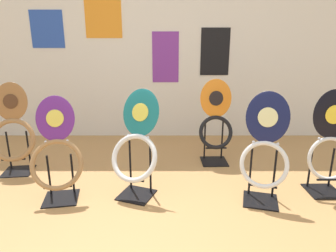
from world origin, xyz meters
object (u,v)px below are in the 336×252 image
(toilet_seat_display_navy_moon, at_px, (266,151))
(toilet_seat_display_purple_note, at_px, (58,155))
(toilet_seat_display_orange_sun, at_px, (217,124))
(toilet_seat_display_teal_sax, at_px, (137,149))
(toilet_seat_display_woodgrain, at_px, (14,133))
(toilet_seat_display_jazz_black, at_px, (332,144))

(toilet_seat_display_navy_moon, bearing_deg, toilet_seat_display_purple_note, 178.84)
(toilet_seat_display_orange_sun, relative_size, toilet_seat_display_teal_sax, 1.00)
(toilet_seat_display_navy_moon, distance_m, toilet_seat_display_woodgrain, 2.40)
(toilet_seat_display_orange_sun, relative_size, toilet_seat_display_navy_moon, 0.99)
(toilet_seat_display_navy_moon, xyz_separation_m, toilet_seat_display_jazz_black, (0.60, 0.14, 0.01))
(toilet_seat_display_woodgrain, bearing_deg, toilet_seat_display_purple_note, -40.35)
(toilet_seat_display_orange_sun, height_order, toilet_seat_display_navy_moon, toilet_seat_display_navy_moon)
(toilet_seat_display_orange_sun, distance_m, toilet_seat_display_purple_note, 1.64)
(toilet_seat_display_orange_sun, height_order, toilet_seat_display_teal_sax, toilet_seat_display_teal_sax)
(toilet_seat_display_orange_sun, distance_m, toilet_seat_display_teal_sax, 1.07)
(toilet_seat_display_teal_sax, relative_size, toilet_seat_display_jazz_black, 0.99)
(toilet_seat_display_purple_note, relative_size, toilet_seat_display_navy_moon, 0.95)
(toilet_seat_display_orange_sun, relative_size, toilet_seat_display_jazz_black, 0.99)
(toilet_seat_display_navy_moon, distance_m, toilet_seat_display_teal_sax, 1.06)
(toilet_seat_display_teal_sax, bearing_deg, toilet_seat_display_orange_sun, 42.94)
(toilet_seat_display_navy_moon, height_order, toilet_seat_display_woodgrain, toilet_seat_display_navy_moon)
(toilet_seat_display_teal_sax, bearing_deg, toilet_seat_display_woodgrain, 159.75)
(toilet_seat_display_purple_note, bearing_deg, toilet_seat_display_woodgrain, 139.65)
(toilet_seat_display_navy_moon, bearing_deg, toilet_seat_display_orange_sun, 108.41)
(toilet_seat_display_orange_sun, xyz_separation_m, toilet_seat_display_woodgrain, (-2.06, -0.26, -0.02))
(toilet_seat_display_purple_note, xyz_separation_m, toilet_seat_display_teal_sax, (0.65, 0.06, 0.03))
(toilet_seat_display_navy_moon, bearing_deg, toilet_seat_display_woodgrain, 166.35)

